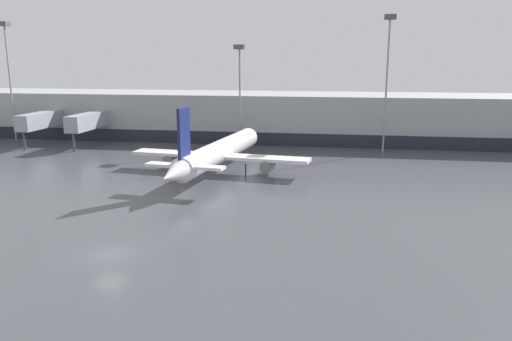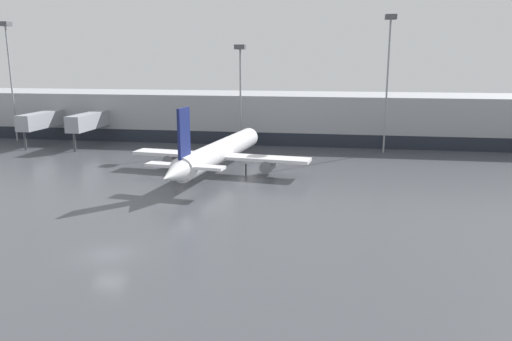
# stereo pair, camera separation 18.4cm
# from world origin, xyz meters

# --- Properties ---
(ground_plane) EXTENTS (320.00, 320.00, 0.00)m
(ground_plane) POSITION_xyz_m (0.00, 0.00, 0.00)
(ground_plane) COLOR #424449
(terminal_building) EXTENTS (160.00, 27.90, 9.00)m
(terminal_building) POSITION_xyz_m (-0.23, 61.88, 4.50)
(terminal_building) COLOR #9EA0A5
(terminal_building) RESTS_ON ground_plane
(parked_jet_1) EXTENTS (25.75, 34.23, 10.13)m
(parked_jet_1) POSITION_xyz_m (1.93, 30.76, 2.91)
(parked_jet_1) COLOR white
(parked_jet_1) RESTS_ON ground_plane
(apron_light_mast_0) EXTENTS (1.80, 1.80, 22.63)m
(apron_light_mast_0) POSITION_xyz_m (25.98, 50.62, 17.35)
(apron_light_mast_0) COLOR gray
(apron_light_mast_0) RESTS_ON ground_plane
(apron_light_mast_1) EXTENTS (1.80, 1.80, 17.98)m
(apron_light_mast_1) POSITION_xyz_m (1.18, 50.36, 14.22)
(apron_light_mast_1) COLOR gray
(apron_light_mast_1) RESTS_ON ground_plane
(apron_light_mast_2) EXTENTS (1.80, 1.80, 22.37)m
(apron_light_mast_2) POSITION_xyz_m (-43.77, 51.94, 17.18)
(apron_light_mast_2) COLOR gray
(apron_light_mast_2) RESTS_ON ground_plane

